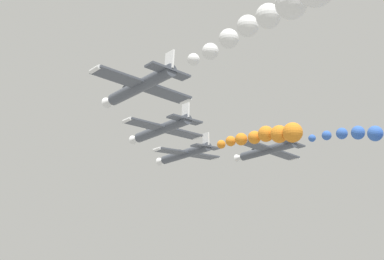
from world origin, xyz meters
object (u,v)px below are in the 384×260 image
airplane_lead (184,154)px  airplane_left_inner (161,129)px  airplane_right_inner (266,150)px  airplane_left_outer (139,86)px

airplane_lead → airplane_left_inner: bearing=-140.6°
airplane_lead → airplane_left_inner: size_ratio=1.00×
airplane_lead → airplane_right_inner: (8.20, -6.39, 0.49)m
airplane_left_inner → airplane_right_inner: (16.96, 0.81, 0.52)m
airplane_right_inner → airplane_left_outer: size_ratio=1.00×
airplane_left_inner → airplane_right_inner: bearing=2.7°
airplane_lead → airplane_left_outer: 23.80m
airplane_left_inner → airplane_left_outer: size_ratio=1.00×
airplane_right_inner → airplane_left_outer: 27.45m
airplane_left_inner → airplane_right_inner: size_ratio=1.00×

